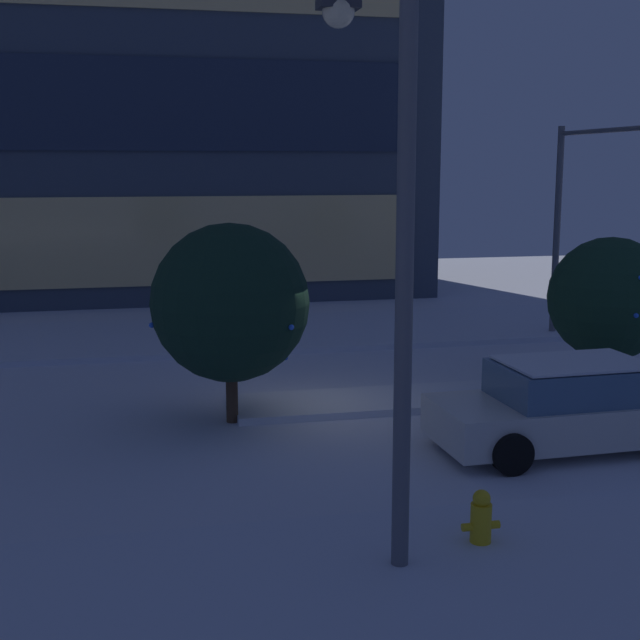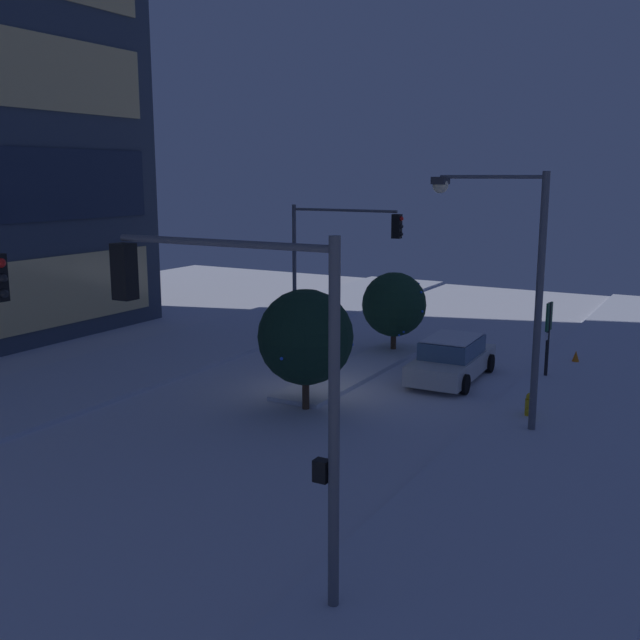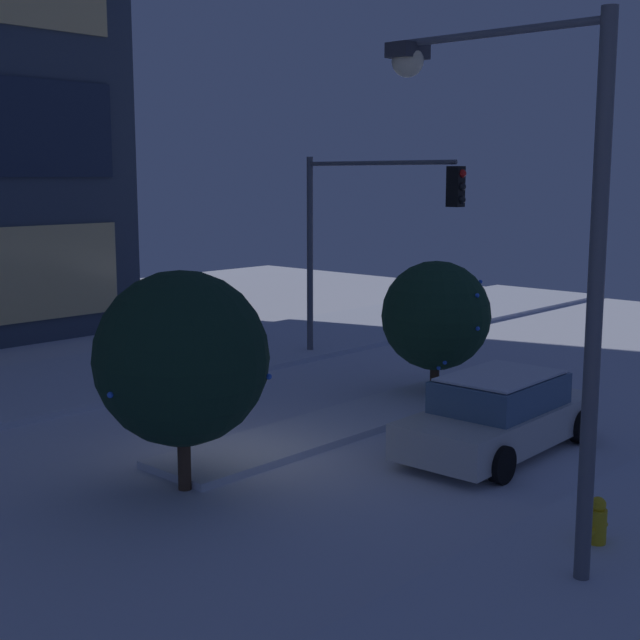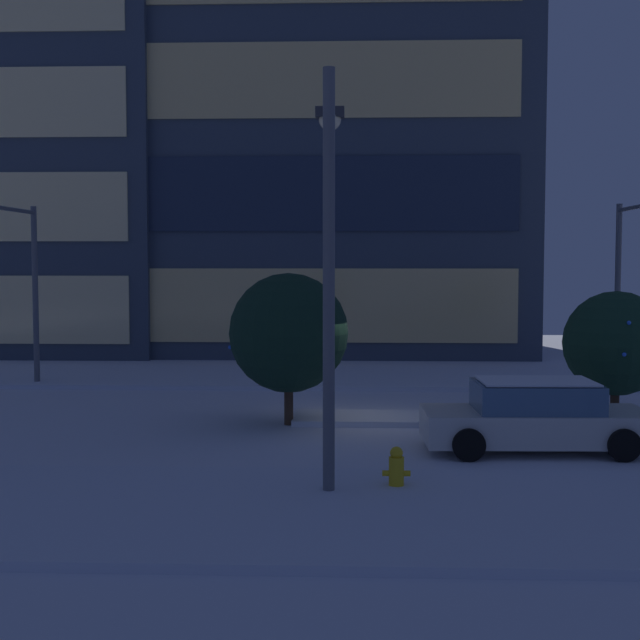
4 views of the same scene
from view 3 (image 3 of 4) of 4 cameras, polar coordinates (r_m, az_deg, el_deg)
The scene contains 9 objects.
ground at distance 16.04m, azimuth -6.26°, elevation -9.60°, with size 52.00×52.00×0.00m, color silver.
curb_strip_far at distance 22.34m, azimuth -19.60°, elevation -4.49°, with size 52.00×5.20×0.14m, color silver.
median_strip at distance 18.58m, azimuth 1.38°, elevation -6.68°, with size 9.00×1.80×0.14m, color silver.
car_near at distance 17.12m, azimuth 11.50°, elevation -6.02°, with size 4.78×2.19×1.49m.
traffic_light_corner_far_right at distance 24.06m, azimuth 3.19°, elevation 6.60°, with size 0.32×5.36×5.72m.
street_lamp_arched at distance 11.45m, azimuth 13.40°, elevation 6.61°, with size 0.56×3.16×7.09m.
fire_hydrant at distance 13.12m, azimuth 17.42°, elevation -12.54°, with size 0.48×0.26×0.81m.
decorated_tree_median at distance 20.83m, azimuth 7.48°, elevation 0.29°, with size 2.56×2.65×3.24m.
decorated_tree_left_of_median at distance 14.59m, azimuth -8.91°, elevation -2.45°, with size 2.90×2.93×3.68m.
Camera 3 is at (-9.87, -11.53, 5.16)m, focal length 49.65 mm.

